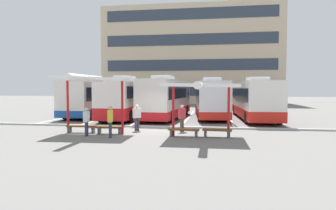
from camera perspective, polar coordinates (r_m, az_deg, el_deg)
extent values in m
plane|color=slate|center=(18.98, -3.78, -4.80)|extent=(160.00, 160.00, 0.00)
cube|color=#C6B293|center=(56.99, 4.60, 9.10)|extent=(31.28, 11.86, 17.04)
cube|color=#2D3847|center=(50.74, 4.09, 2.84)|extent=(28.78, 0.08, 1.87)
cube|color=#2D3847|center=(50.90, 4.11, 7.65)|extent=(28.78, 0.08, 1.87)
cube|color=#2D3847|center=(51.40, 4.13, 12.39)|extent=(28.78, 0.08, 1.87)
cube|color=#2D3847|center=(52.26, 4.15, 17.00)|extent=(28.78, 0.08, 1.87)
cube|color=#C6B293|center=(58.82, 12.69, 18.69)|extent=(3.20, 3.20, 2.80)
cube|color=silver|center=(29.51, -13.84, 1.42)|extent=(2.60, 10.24, 2.99)
cube|color=#194C9E|center=(29.57, -13.81, -0.92)|extent=(2.64, 10.28, 0.58)
cube|color=black|center=(29.50, -13.85, 2.16)|extent=(2.63, 9.42, 1.13)
cube|color=black|center=(34.24, -10.55, 2.29)|extent=(2.24, 0.09, 1.80)
cube|color=silver|center=(28.34, -14.89, 4.72)|extent=(1.54, 2.21, 0.36)
cylinder|color=black|center=(33.26, -13.33, -0.58)|extent=(0.31, 1.00, 1.00)
cylinder|color=black|center=(32.44, -9.49, -0.63)|extent=(0.31, 1.00, 1.00)
cylinder|color=black|center=(26.91, -19.01, -1.54)|extent=(0.31, 1.00, 1.00)
cylinder|color=black|center=(25.90, -14.43, -1.64)|extent=(0.31, 1.00, 1.00)
cube|color=silver|center=(27.61, -7.36, 1.46)|extent=(2.81, 12.30, 3.08)
cube|color=red|center=(27.66, -7.34, -0.78)|extent=(2.85, 12.35, 0.92)
cube|color=black|center=(27.60, -7.37, 2.54)|extent=(2.81, 11.33, 0.93)
cube|color=black|center=(33.53, -4.78, 2.40)|extent=(2.16, 0.14, 1.85)
cube|color=silver|center=(26.14, -8.22, 5.12)|extent=(1.53, 2.24, 0.36)
cylinder|color=black|center=(32.33, -7.29, -0.63)|extent=(0.33, 1.01, 1.00)
cylinder|color=black|center=(31.85, -3.36, -0.67)|extent=(0.33, 1.01, 1.00)
cylinder|color=black|center=(23.70, -12.69, -2.06)|extent=(0.33, 1.01, 1.00)
cylinder|color=black|center=(23.04, -7.41, -2.16)|extent=(0.33, 1.01, 1.00)
cube|color=silver|center=(26.31, -0.26, 1.40)|extent=(3.25, 10.55, 3.08)
cube|color=red|center=(26.38, -0.26, -1.24)|extent=(3.29, 10.59, 0.65)
cube|color=black|center=(26.30, -0.26, 2.45)|extent=(3.22, 9.72, 1.02)
cube|color=black|center=(31.36, 1.89, 2.36)|extent=(2.19, 0.24, 1.85)
cube|color=silver|center=(25.05, -0.94, 5.24)|extent=(1.65, 2.30, 0.36)
cylinder|color=black|center=(30.14, -0.82, -0.88)|extent=(0.37, 1.02, 1.00)
cylinder|color=black|center=(29.68, 3.48, -0.95)|extent=(0.37, 1.02, 1.00)
cylinder|color=black|center=(23.24, -5.04, -2.10)|extent=(0.37, 1.02, 1.00)
cylinder|color=black|center=(22.64, 0.49, -2.23)|extent=(0.37, 1.02, 1.00)
cube|color=silver|center=(27.39, 8.11, 1.30)|extent=(3.27, 10.44, 2.95)
cube|color=red|center=(27.45, 8.09, -1.15)|extent=(3.31, 10.48, 0.60)
cube|color=black|center=(27.38, 8.11, 2.05)|extent=(3.23, 9.62, 1.12)
cube|color=black|center=(32.48, 7.44, 2.22)|extent=(2.12, 0.26, 1.77)
cube|color=silver|center=(26.11, 8.35, 4.83)|extent=(1.62, 2.31, 0.36)
cylinder|color=black|center=(30.93, 5.56, -0.79)|extent=(0.38, 1.02, 1.00)
cylinder|color=black|center=(31.07, 9.63, -0.80)|extent=(0.38, 1.02, 1.00)
cylinder|color=black|center=(23.88, 6.08, -1.96)|extent=(0.38, 1.02, 1.00)
cylinder|color=black|center=(24.07, 11.33, -1.97)|extent=(0.38, 1.02, 1.00)
cube|color=silver|center=(26.62, 16.10, 1.12)|extent=(2.98, 11.06, 2.92)
cube|color=red|center=(26.68, 16.07, -1.20)|extent=(3.02, 11.10, 0.76)
cube|color=black|center=(26.61, 16.11, 1.99)|extent=(2.97, 10.19, 1.01)
cube|color=black|center=(32.00, 14.44, 2.10)|extent=(2.21, 0.17, 1.75)
cube|color=silver|center=(25.27, 16.69, 4.72)|extent=(1.60, 2.26, 0.36)
cylinder|color=black|center=(30.36, 12.66, -0.93)|extent=(0.34, 1.01, 1.00)
cylinder|color=black|center=(30.71, 16.95, -0.94)|extent=(0.34, 1.01, 1.00)
cylinder|color=black|center=(22.69, 14.85, -2.32)|extent=(0.34, 1.01, 1.00)
cylinder|color=black|center=(23.15, 20.52, -2.31)|extent=(0.34, 1.01, 1.00)
cube|color=white|center=(30.20, -17.32, -1.96)|extent=(0.16, 14.00, 0.01)
cube|color=white|center=(28.78, -10.75, -2.12)|extent=(0.16, 14.00, 0.01)
cube|color=white|center=(27.78, -3.61, -2.26)|extent=(0.16, 14.00, 0.01)
cube|color=white|center=(27.24, 3.94, -2.37)|extent=(0.16, 14.00, 0.01)
cube|color=white|center=(27.19, 11.66, -2.43)|extent=(0.16, 14.00, 0.01)
cube|color=white|center=(27.62, 19.27, -2.46)|extent=(0.16, 14.00, 0.01)
cylinder|color=red|center=(18.63, -18.60, -0.26)|extent=(0.14, 0.14, 3.14)
cylinder|color=red|center=(17.35, -8.73, -0.37)|extent=(0.14, 0.14, 3.14)
cube|color=white|center=(17.90, -13.91, 4.96)|extent=(4.35, 2.46, 0.37)
cylinder|color=white|center=(16.91, -15.32, 4.95)|extent=(0.36, 4.35, 0.36)
cube|color=brown|center=(18.51, -16.22, -3.88)|extent=(1.75, 0.57, 0.10)
cube|color=#4C4C51|center=(18.79, -18.25, -4.50)|extent=(0.15, 0.35, 0.35)
cube|color=#4C4C51|center=(18.31, -14.11, -4.63)|extent=(0.15, 0.35, 0.35)
cube|color=brown|center=(17.69, -11.11, -4.13)|extent=(1.54, 0.50, 0.10)
cube|color=#4C4C51|center=(17.91, -12.97, -4.79)|extent=(0.14, 0.34, 0.35)
cube|color=#4C4C51|center=(17.56, -9.19, -4.91)|extent=(0.14, 0.34, 0.35)
cylinder|color=red|center=(16.39, 1.02, -1.27)|extent=(0.14, 0.14, 2.72)
cylinder|color=red|center=(16.27, 11.52, -1.37)|extent=(0.14, 0.14, 2.72)
cube|color=white|center=(16.21, 6.28, 3.76)|extent=(3.99, 3.15, 0.22)
cylinder|color=white|center=(14.79, 6.04, 3.70)|extent=(0.36, 3.99, 0.36)
cube|color=brown|center=(16.30, 3.03, -4.70)|extent=(1.70, 0.56, 0.10)
cube|color=#4C4C51|center=(16.47, 0.67, -5.40)|extent=(0.15, 0.34, 0.35)
cube|color=#4C4C51|center=(16.22, 5.43, -5.55)|extent=(0.15, 0.34, 0.35)
cube|color=brown|center=(16.33, 9.39, -4.72)|extent=(1.59, 0.55, 0.10)
cube|color=#4C4C51|center=(16.42, 7.18, -5.45)|extent=(0.15, 0.35, 0.35)
cube|color=#4C4C51|center=(16.33, 11.60, -5.54)|extent=(0.15, 0.35, 0.35)
cube|color=#ADADA8|center=(20.17, -3.02, -4.15)|extent=(44.00, 0.24, 0.12)
cylinder|color=#33384C|center=(17.20, -15.20, -4.41)|extent=(0.14, 0.14, 0.79)
cylinder|color=#33384C|center=(17.05, -15.40, -4.48)|extent=(0.14, 0.14, 0.79)
cube|color=silver|center=(17.05, -15.33, -2.15)|extent=(0.24, 0.47, 0.59)
sphere|color=beige|center=(17.02, -15.35, -0.80)|extent=(0.21, 0.21, 0.21)
cylinder|color=#33384C|center=(18.71, -5.74, -3.68)|extent=(0.14, 0.14, 0.81)
cylinder|color=#33384C|center=(18.63, -6.19, -3.71)|extent=(0.14, 0.14, 0.81)
cube|color=silver|center=(18.60, -5.98, -1.53)|extent=(0.50, 0.48, 0.61)
sphere|color=beige|center=(18.57, -5.99, -0.26)|extent=(0.22, 0.22, 0.22)
cylinder|color=brown|center=(18.31, 2.86, -3.82)|extent=(0.14, 0.14, 0.80)
cylinder|color=brown|center=(18.18, 2.53, -3.87)|extent=(0.14, 0.14, 0.80)
cube|color=#BF333F|center=(18.17, 2.70, -1.64)|extent=(0.45, 0.51, 0.60)
sphere|color=beige|center=(18.14, 2.70, -0.35)|extent=(0.22, 0.22, 0.22)
cylinder|color=#33384C|center=(16.15, -11.02, -4.74)|extent=(0.14, 0.14, 0.85)
cylinder|color=#33384C|center=(16.32, -10.93, -4.66)|extent=(0.14, 0.14, 0.85)
cube|color=gold|center=(16.15, -11.00, -2.09)|extent=(0.31, 0.53, 0.64)
sphere|color=tan|center=(16.11, -11.02, -0.55)|extent=(0.23, 0.23, 0.23)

